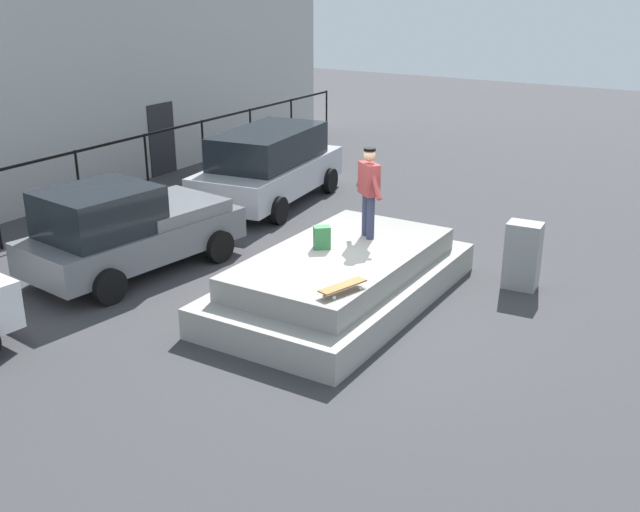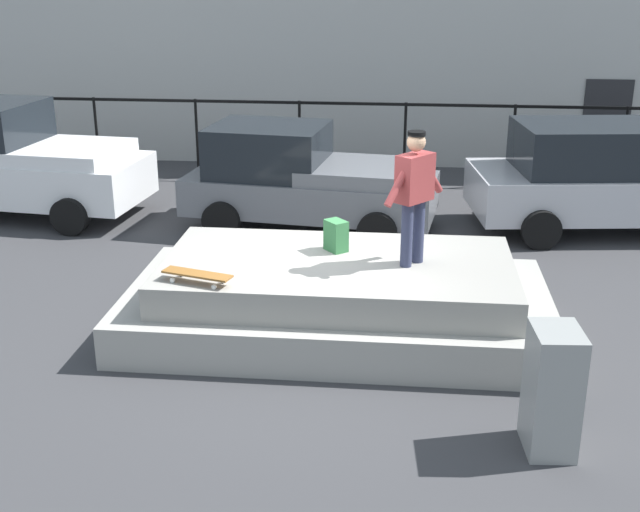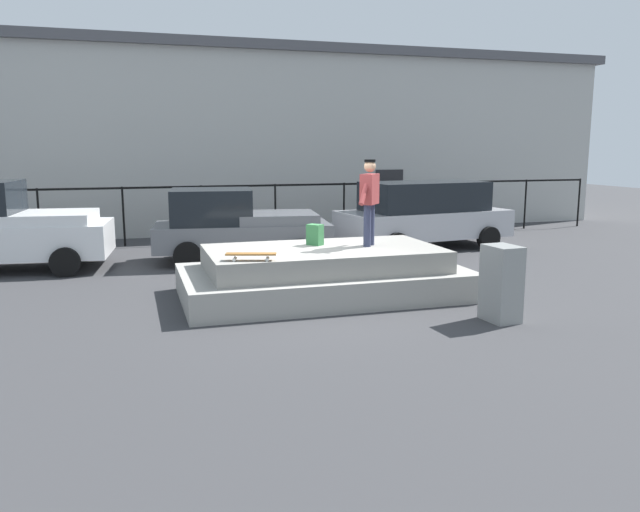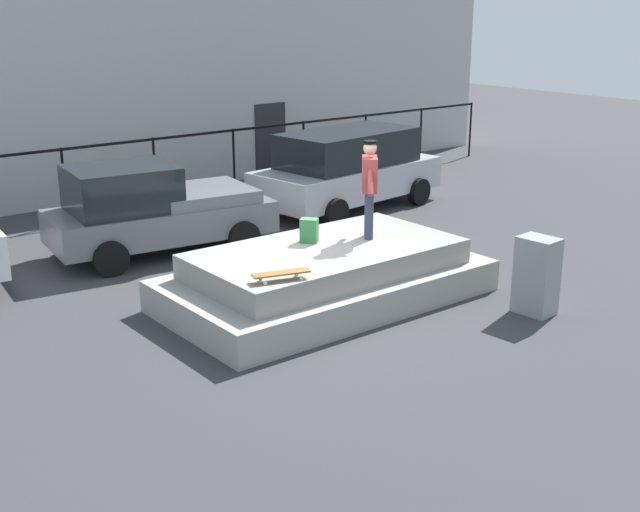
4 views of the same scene
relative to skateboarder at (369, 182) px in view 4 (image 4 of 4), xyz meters
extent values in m
plane|color=#38383A|center=(-1.21, 0.03, -1.85)|extent=(60.00, 60.00, 0.00)
cube|color=#9E9B93|center=(-0.90, 0.01, -1.60)|extent=(5.23, 2.81, 0.51)
cube|color=gray|center=(-0.90, 0.01, -1.14)|extent=(4.29, 2.31, 0.40)
cylinder|color=#2D334C|center=(-0.07, -0.08, -0.55)|extent=(0.14, 0.14, 0.79)
cylinder|color=#2D334C|center=(0.07, 0.08, -0.55)|extent=(0.14, 0.14, 0.79)
cube|color=maroon|center=(0.00, 0.00, 0.13)|extent=(0.48, 0.51, 0.56)
cylinder|color=maroon|center=(-0.18, -0.22, 0.13)|extent=(0.37, 0.42, 0.53)
cylinder|color=maroon|center=(0.18, 0.22, 0.13)|extent=(0.37, 0.42, 0.53)
sphere|color=tan|center=(0.00, 0.00, 0.55)|extent=(0.22, 0.22, 0.22)
cylinder|color=black|center=(0.00, 0.00, 0.65)|extent=(0.29, 0.29, 0.05)
cube|color=brown|center=(-2.43, -0.88, -0.83)|extent=(0.85, 0.43, 0.02)
cylinder|color=silver|center=(-2.20, -1.05, -0.91)|extent=(0.06, 0.04, 0.06)
cylinder|color=silver|center=(-2.14, -0.86, -0.91)|extent=(0.06, 0.04, 0.06)
cylinder|color=silver|center=(-2.72, -0.90, -0.91)|extent=(0.06, 0.04, 0.06)
cylinder|color=silver|center=(-2.66, -0.70, -0.91)|extent=(0.06, 0.04, 0.06)
cube|color=#33723F|center=(-0.95, 0.39, -0.74)|extent=(0.33, 0.34, 0.40)
cube|color=slate|center=(-1.69, 4.09, -1.23)|extent=(4.40, 2.29, 0.61)
cube|color=black|center=(-2.43, 4.19, -0.51)|extent=(2.09, 1.85, 0.84)
cube|color=slate|center=(-0.86, 3.99, -0.80)|extent=(2.09, 1.90, 0.24)
cylinder|color=black|center=(-2.87, 5.16, -1.53)|extent=(0.66, 0.30, 0.64)
cylinder|color=black|center=(-3.10, 3.37, -1.53)|extent=(0.66, 0.30, 0.64)
cylinder|color=black|center=(-0.28, 4.82, -1.53)|extent=(0.66, 0.30, 0.64)
cylinder|color=black|center=(-0.51, 3.03, -1.53)|extent=(0.66, 0.30, 0.64)
cube|color=#B7B7BC|center=(3.41, 4.57, -1.17)|extent=(4.88, 2.50, 0.73)
cube|color=black|center=(3.41, 4.57, -0.42)|extent=(3.46, 2.10, 0.78)
cylinder|color=black|center=(1.84, 5.36, -1.53)|extent=(0.66, 0.30, 0.64)
cylinder|color=black|center=(2.09, 3.40, -1.53)|extent=(0.66, 0.30, 0.64)
cylinder|color=black|center=(4.72, 5.73, -1.53)|extent=(0.66, 0.30, 0.64)
cylinder|color=black|center=(4.97, 3.77, -1.53)|extent=(0.66, 0.30, 0.64)
cube|color=gray|center=(1.31, -2.45, -1.24)|extent=(0.48, 0.63, 1.23)
cylinder|color=black|center=(-2.30, 7.36, -1.02)|extent=(0.06, 0.06, 1.67)
cylinder|color=black|center=(-0.12, 7.36, -1.02)|extent=(0.06, 0.06, 1.67)
cylinder|color=black|center=(2.06, 7.36, -1.02)|extent=(0.06, 0.06, 1.67)
cylinder|color=black|center=(4.24, 7.36, -1.02)|extent=(0.06, 0.06, 1.67)
cylinder|color=black|center=(6.42, 7.36, -1.02)|extent=(0.06, 0.06, 1.67)
cylinder|color=black|center=(8.61, 7.36, -1.02)|extent=(0.06, 0.06, 1.67)
cylinder|color=black|center=(10.79, 7.36, -1.02)|extent=(0.06, 0.06, 1.67)
cube|color=black|center=(-1.21, 7.36, -0.22)|extent=(24.00, 0.04, 0.06)
cube|color=#B2B2AD|center=(-1.21, 12.55, 1.01)|extent=(27.01, 7.46, 5.73)
cube|color=#262628|center=(4.19, 8.81, -0.85)|extent=(1.00, 0.06, 2.00)
camera|label=1|loc=(-11.34, -5.94, 3.47)|focal=42.16mm
camera|label=2|loc=(-0.15, -9.38, 2.52)|focal=46.04mm
camera|label=3|loc=(-4.31, -10.92, 0.91)|focal=35.06mm
camera|label=4|loc=(-8.80, -9.81, 2.84)|focal=46.10mm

